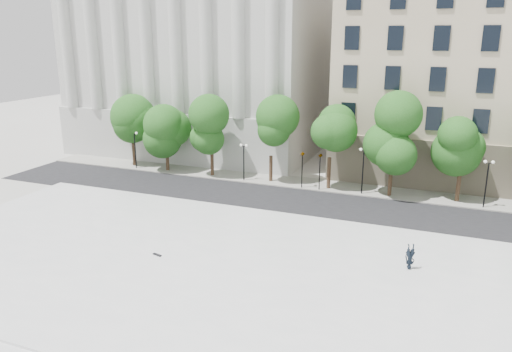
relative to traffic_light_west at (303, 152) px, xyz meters
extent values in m
plane|color=beige|center=(-0.49, -22.30, -3.72)|extent=(160.00, 160.00, 0.00)
cube|color=silver|center=(-0.49, -19.30, -3.49)|extent=(44.00, 22.00, 0.45)
cube|color=black|center=(-0.49, -4.30, -3.71)|extent=(60.00, 8.00, 0.02)
cube|color=#9C9990|center=(-0.49, 1.70, -3.66)|extent=(60.00, 4.00, 0.12)
cube|color=#B5B5B1|center=(-17.49, 16.70, 8.78)|extent=(30.00, 26.00, 25.00)
cylinder|color=black|center=(0.00, 0.00, -1.97)|extent=(0.10, 0.10, 3.50)
imported|color=black|center=(0.00, 0.00, 0.14)|extent=(0.64, 1.82, 0.72)
cylinder|color=black|center=(1.76, 0.00, -1.97)|extent=(0.10, 0.10, 3.50)
imported|color=black|center=(1.76, 0.00, 0.09)|extent=(0.67, 1.57, 0.62)
imported|color=black|center=(11.56, -15.16, -3.04)|extent=(1.14, 1.79, 0.46)
cube|color=black|center=(-4.24, -19.30, -3.23)|extent=(0.71, 0.34, 0.07)
cylinder|color=#382619|center=(-20.46, 1.34, -2.37)|extent=(0.36, 0.36, 2.68)
sphere|color=#1B4B15|center=(-20.46, 1.34, 1.26)|extent=(4.54, 4.54, 4.54)
cylinder|color=#382619|center=(-15.72, 0.82, -2.49)|extent=(0.36, 0.36, 2.46)
sphere|color=#1B4B15|center=(-15.72, 0.82, 0.85)|extent=(3.77, 3.77, 3.77)
cylinder|color=#382619|center=(-10.21, 0.85, -2.34)|extent=(0.36, 0.36, 2.75)
sphere|color=#1B4B15|center=(-10.21, 0.85, 1.40)|extent=(3.54, 3.54, 3.54)
cylinder|color=#382619|center=(-3.65, 1.13, -2.35)|extent=(0.36, 0.36, 2.74)
sphere|color=#1B4B15|center=(-3.65, 1.13, 1.36)|extent=(3.82, 3.82, 3.82)
cylinder|color=#382619|center=(2.45, 0.93, -2.13)|extent=(0.36, 0.36, 3.16)
sphere|color=#1B4B15|center=(2.45, 0.93, 2.16)|extent=(3.82, 3.82, 3.82)
cylinder|color=#382619|center=(8.34, 0.70, -2.16)|extent=(0.36, 0.36, 3.11)
sphere|color=#1B4B15|center=(8.34, 0.70, 2.05)|extent=(3.62, 3.62, 3.62)
cylinder|color=#382619|center=(14.23, 1.25, -2.45)|extent=(0.36, 0.36, 2.52)
sphere|color=#1B4B15|center=(14.23, 1.25, 0.97)|extent=(3.91, 3.91, 3.91)
cylinder|color=black|center=(-19.50, 0.30, -1.70)|extent=(0.12, 0.12, 4.03)
cube|color=black|center=(-19.50, 0.30, 0.32)|extent=(0.60, 0.06, 0.06)
sphere|color=white|center=(-19.80, 0.30, 0.42)|extent=(0.28, 0.28, 0.28)
sphere|color=white|center=(-19.20, 0.30, 0.42)|extent=(0.28, 0.28, 0.28)
cylinder|color=black|center=(-6.30, 0.30, -1.87)|extent=(0.12, 0.12, 3.70)
cube|color=black|center=(-6.30, 0.30, -0.02)|extent=(0.60, 0.06, 0.06)
sphere|color=white|center=(-6.60, 0.30, 0.08)|extent=(0.28, 0.28, 0.28)
sphere|color=white|center=(-6.00, 0.30, 0.08)|extent=(0.28, 0.28, 0.28)
cylinder|color=black|center=(5.82, 0.30, -1.59)|extent=(0.12, 0.12, 4.26)
cube|color=black|center=(5.82, 0.30, 0.55)|extent=(0.60, 0.06, 0.06)
sphere|color=white|center=(5.52, 0.30, 0.65)|extent=(0.28, 0.28, 0.28)
sphere|color=white|center=(6.12, 0.30, 0.65)|extent=(0.28, 0.28, 0.28)
cylinder|color=black|center=(16.40, 0.30, -1.67)|extent=(0.12, 0.12, 4.09)
cube|color=black|center=(16.40, 0.30, 0.38)|extent=(0.60, 0.06, 0.06)
sphere|color=white|center=(16.10, 0.30, 0.48)|extent=(0.28, 0.28, 0.28)
sphere|color=white|center=(16.70, 0.30, 0.48)|extent=(0.28, 0.28, 0.28)
camera|label=1|loc=(13.19, -45.20, 10.90)|focal=35.00mm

